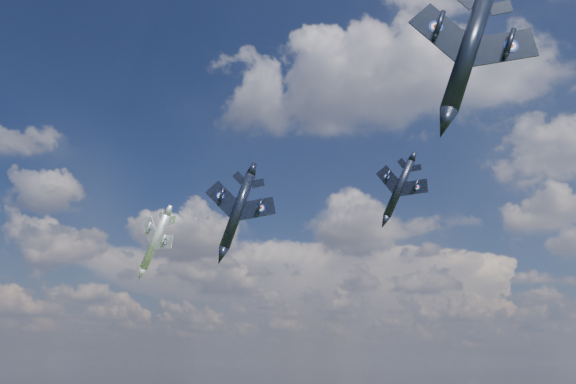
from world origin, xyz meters
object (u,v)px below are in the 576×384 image
(jet_right_navy, at_px, (468,51))
(jet_left_silver, at_px, (155,242))
(jet_high_navy, at_px, (399,189))
(jet_lead_navy, at_px, (238,211))

(jet_right_navy, relative_size, jet_left_silver, 1.00)
(jet_high_navy, height_order, jet_left_silver, jet_high_navy)
(jet_lead_navy, relative_size, jet_left_silver, 1.06)
(jet_lead_navy, bearing_deg, jet_right_navy, -57.16)
(jet_lead_navy, xyz_separation_m, jet_right_navy, (33.78, -30.12, 2.31))
(jet_right_navy, relative_size, jet_high_navy, 1.16)
(jet_right_navy, bearing_deg, jet_high_navy, 91.99)
(jet_lead_navy, distance_m, jet_right_navy, 45.32)
(jet_left_silver, bearing_deg, jet_high_navy, 18.75)
(jet_high_navy, relative_size, jet_left_silver, 0.87)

